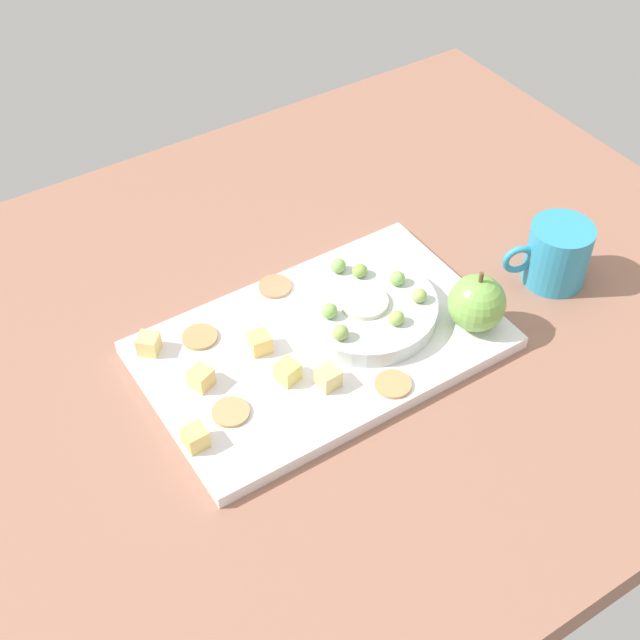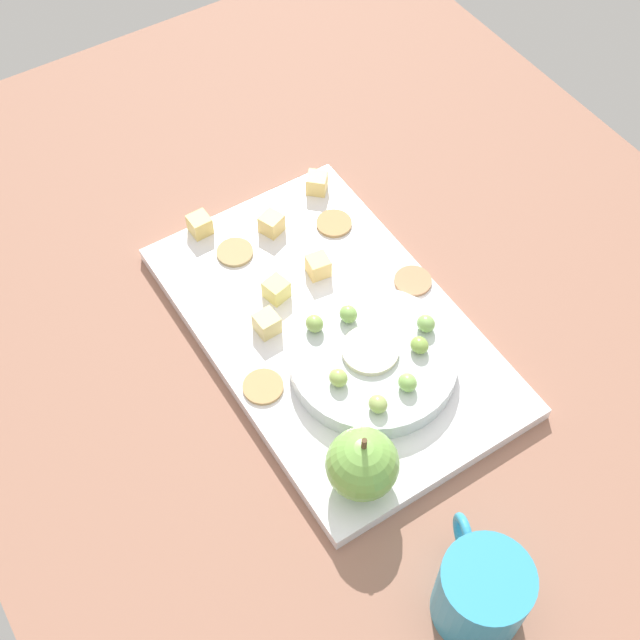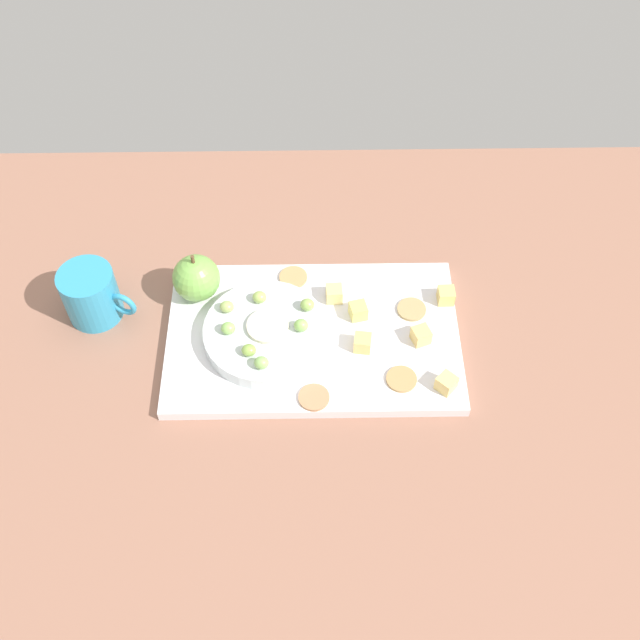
{
  "view_description": "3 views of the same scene",
  "coord_description": "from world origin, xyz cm",
  "px_view_note": "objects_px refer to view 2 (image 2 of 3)",
  "views": [
    {
      "loc": [
        -37.23,
        -61.2,
        77.14
      ],
      "look_at": [
        0.1,
        -3.34,
        8.28
      ],
      "focal_mm": 49.23,
      "sensor_mm": 36.0,
      "label": 1
    },
    {
      "loc": [
        42.4,
        -32.34,
        77.62
      ],
      "look_at": [
        1.62,
        -6.33,
        10.13
      ],
      "focal_mm": 48.12,
      "sensor_mm": 36.0,
      "label": 2
    },
    {
      "loc": [
        0.41,
        58.67,
        91.51
      ],
      "look_at": [
        -0.54,
        -4.28,
        7.95
      ],
      "focal_mm": 43.86,
      "sensor_mm": 36.0,
      "label": 3
    }
  ],
  "objects_px": {
    "cracker_2": "(415,283)",
    "grape_5": "(338,378)",
    "cheese_cube_3": "(200,225)",
    "apple_slice_0": "(370,350)",
    "serving_dish": "(373,360)",
    "cheese_cube_2": "(318,266)",
    "cracker_1": "(263,387)",
    "cracker_0": "(235,252)",
    "grape_2": "(420,345)",
    "grape_6": "(378,404)",
    "cheese_cube_5": "(317,183)",
    "cup": "(481,592)",
    "platter": "(329,326)",
    "cheese_cube_1": "(272,223)",
    "grape_3": "(408,383)",
    "cracker_3": "(334,223)",
    "grape_4": "(348,314)",
    "grape_1": "(315,324)",
    "cheese_cube_4": "(276,289)",
    "cheese_cube_0": "(267,323)",
    "grape_0": "(426,324)",
    "apple_whole": "(362,464)"
  },
  "relations": [
    {
      "from": "cracker_2",
      "to": "grape_5",
      "type": "height_order",
      "value": "grape_5"
    },
    {
      "from": "cheese_cube_3",
      "to": "apple_slice_0",
      "type": "bearing_deg",
      "value": 13.48
    },
    {
      "from": "serving_dish",
      "to": "cracker_2",
      "type": "bearing_deg",
      "value": 122.25
    },
    {
      "from": "cheese_cube_2",
      "to": "cracker_1",
      "type": "relative_size",
      "value": 0.56
    },
    {
      "from": "cheese_cube_2",
      "to": "cracker_0",
      "type": "relative_size",
      "value": 0.56
    },
    {
      "from": "cheese_cube_2",
      "to": "grape_2",
      "type": "height_order",
      "value": "grape_2"
    },
    {
      "from": "cracker_1",
      "to": "grape_6",
      "type": "xyz_separation_m",
      "value": [
        0.09,
        0.07,
        0.03
      ]
    },
    {
      "from": "cheese_cube_5",
      "to": "grape_6",
      "type": "bearing_deg",
      "value": -21.81
    },
    {
      "from": "apple_slice_0",
      "to": "cup",
      "type": "bearing_deg",
      "value": -13.3
    },
    {
      "from": "platter",
      "to": "cracker_0",
      "type": "xyz_separation_m",
      "value": [
        -0.13,
        -0.04,
        0.01
      ]
    },
    {
      "from": "grape_5",
      "to": "cheese_cube_1",
      "type": "bearing_deg",
      "value": 165.99
    },
    {
      "from": "cheese_cube_1",
      "to": "grape_6",
      "type": "distance_m",
      "value": 0.26
    },
    {
      "from": "grape_3",
      "to": "grape_2",
      "type": "bearing_deg",
      "value": 129.13
    },
    {
      "from": "cracker_3",
      "to": "grape_2",
      "type": "distance_m",
      "value": 0.2
    },
    {
      "from": "cracker_3",
      "to": "grape_2",
      "type": "relative_size",
      "value": 2.11
    },
    {
      "from": "cheese_cube_3",
      "to": "grape_4",
      "type": "xyz_separation_m",
      "value": [
        0.2,
        0.06,
        0.02
      ]
    },
    {
      "from": "grape_1",
      "to": "cracker_0",
      "type": "bearing_deg",
      "value": -175.38
    },
    {
      "from": "cheese_cube_4",
      "to": "grape_4",
      "type": "xyz_separation_m",
      "value": [
        0.08,
        0.04,
        0.02
      ]
    },
    {
      "from": "serving_dish",
      "to": "cheese_cube_0",
      "type": "bearing_deg",
      "value": -144.81
    },
    {
      "from": "cheese_cube_3",
      "to": "cracker_0",
      "type": "height_order",
      "value": "cheese_cube_3"
    },
    {
      "from": "grape_3",
      "to": "grape_5",
      "type": "height_order",
      "value": "same"
    },
    {
      "from": "cheese_cube_1",
      "to": "grape_0",
      "type": "xyz_separation_m",
      "value": [
        0.21,
        0.05,
        0.02
      ]
    },
    {
      "from": "cheese_cube_1",
      "to": "grape_4",
      "type": "distance_m",
      "value": 0.16
    },
    {
      "from": "grape_2",
      "to": "cheese_cube_2",
      "type": "bearing_deg",
      "value": -171.59
    },
    {
      "from": "cheese_cube_3",
      "to": "grape_5",
      "type": "distance_m",
      "value": 0.26
    },
    {
      "from": "cracker_3",
      "to": "grape_2",
      "type": "height_order",
      "value": "grape_2"
    },
    {
      "from": "platter",
      "to": "grape_0",
      "type": "distance_m",
      "value": 0.11
    },
    {
      "from": "grape_1",
      "to": "apple_slice_0",
      "type": "height_order",
      "value": "grape_1"
    },
    {
      "from": "cracker_0",
      "to": "grape_6",
      "type": "bearing_deg",
      "value": 2.88
    },
    {
      "from": "apple_whole",
      "to": "grape_0",
      "type": "distance_m",
      "value": 0.17
    },
    {
      "from": "cheese_cube_5",
      "to": "apple_whole",
      "type": "bearing_deg",
      "value": -26.17
    },
    {
      "from": "cracker_3",
      "to": "grape_4",
      "type": "height_order",
      "value": "grape_4"
    },
    {
      "from": "grape_0",
      "to": "grape_1",
      "type": "bearing_deg",
      "value": -122.43
    },
    {
      "from": "cracker_2",
      "to": "grape_5",
      "type": "xyz_separation_m",
      "value": [
        0.07,
        -0.14,
        0.03
      ]
    },
    {
      "from": "cracker_3",
      "to": "grape_1",
      "type": "distance_m",
      "value": 0.16
    },
    {
      "from": "cheese_cube_2",
      "to": "cheese_cube_5",
      "type": "distance_m",
      "value": 0.12
    },
    {
      "from": "grape_1",
      "to": "grape_6",
      "type": "distance_m",
      "value": 0.11
    },
    {
      "from": "grape_1",
      "to": "cup",
      "type": "height_order",
      "value": "cup"
    },
    {
      "from": "cheese_cube_3",
      "to": "cracker_1",
      "type": "height_order",
      "value": "cheese_cube_3"
    },
    {
      "from": "cheese_cube_2",
      "to": "cheese_cube_3",
      "type": "xyz_separation_m",
      "value": [
        -0.12,
        -0.08,
        0.0
      ]
    },
    {
      "from": "cheese_cube_5",
      "to": "cheese_cube_0",
      "type": "bearing_deg",
      "value": -46.8
    },
    {
      "from": "grape_6",
      "to": "cheese_cube_2",
      "type": "bearing_deg",
      "value": 164.69
    },
    {
      "from": "platter",
      "to": "cracker_0",
      "type": "relative_size",
      "value": 9.87
    },
    {
      "from": "cup",
      "to": "cracker_3",
      "type": "bearing_deg",
      "value": 162.79
    },
    {
      "from": "cracker_2",
      "to": "grape_1",
      "type": "distance_m",
      "value": 0.13
    },
    {
      "from": "cheese_cube_1",
      "to": "cracker_2",
      "type": "height_order",
      "value": "cheese_cube_1"
    },
    {
      "from": "platter",
      "to": "cheese_cube_2",
      "type": "distance_m",
      "value": 0.07
    },
    {
      "from": "cheese_cube_4",
      "to": "cheese_cube_3",
      "type": "bearing_deg",
      "value": -168.56
    },
    {
      "from": "serving_dish",
      "to": "cheese_cube_3",
      "type": "xyz_separation_m",
      "value": [
        -0.25,
        -0.06,
        0.0
      ]
    },
    {
      "from": "cracker_2",
      "to": "cracker_3",
      "type": "xyz_separation_m",
      "value": [
        -0.12,
        -0.03,
        0.0
      ]
    }
  ]
}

